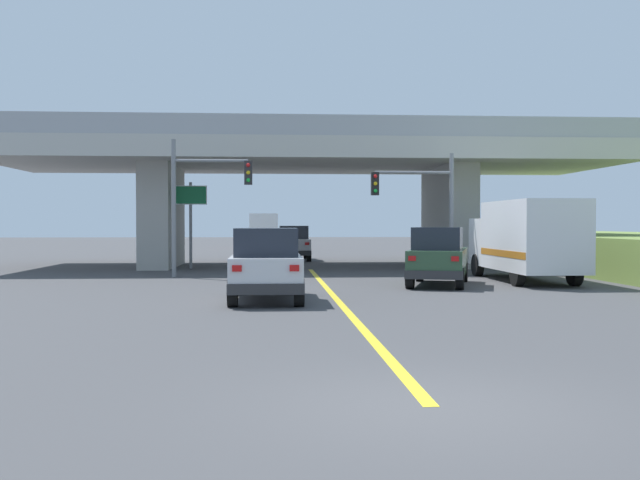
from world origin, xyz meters
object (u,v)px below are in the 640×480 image
object	(u,v)px
box_truck	(526,239)
traffic_signal_farside	(201,191)
sedan_oncoming	(293,243)
suv_crossing	(438,256)
traffic_signal_nearside	(423,199)
semi_truck_distant	(264,230)
highway_sign	(191,206)
suv_lead	(266,264)

from	to	relation	value
box_truck	traffic_signal_farside	world-z (taller)	traffic_signal_farside
box_truck	sedan_oncoming	size ratio (longest dim) A/B	1.53
suv_crossing	traffic_signal_nearside	distance (m)	5.80
traffic_signal_nearside	semi_truck_distant	size ratio (longest dim) A/B	0.79
traffic_signal_nearside	highway_sign	distance (m)	11.19
sedan_oncoming	traffic_signal_farside	distance (m)	14.16
sedan_oncoming	traffic_signal_nearside	size ratio (longest dim) A/B	0.92
traffic_signal_nearside	semi_truck_distant	xyz separation A→B (m)	(-6.88, 32.48, -1.63)
suv_lead	box_truck	world-z (taller)	box_truck
traffic_signal_nearside	highway_sign	world-z (taller)	traffic_signal_nearside
semi_truck_distant	traffic_signal_farside	bearing A→B (deg)	-93.90
traffic_signal_farside	semi_truck_distant	distance (m)	33.25
suv_lead	suv_crossing	size ratio (longest dim) A/B	0.92
suv_lead	highway_sign	world-z (taller)	highway_sign
sedan_oncoming	highway_sign	distance (m)	9.64
traffic_signal_farside	semi_truck_distant	size ratio (longest dim) A/B	0.85
suv_lead	traffic_signal_nearside	xyz separation A→B (m)	(6.48, 10.02, 2.18)
suv_lead	suv_crossing	xyz separation A→B (m)	(5.92, 4.67, -0.00)
semi_truck_distant	traffic_signal_nearside	bearing A→B (deg)	-78.03
sedan_oncoming	semi_truck_distant	bearing A→B (deg)	95.41
suv_lead	semi_truck_distant	size ratio (longest dim) A/B	0.68
traffic_signal_farside	semi_truck_distant	world-z (taller)	traffic_signal_farside
box_truck	traffic_signal_farside	size ratio (longest dim) A/B	1.30
suv_lead	semi_truck_distant	world-z (taller)	semi_truck_distant
suv_lead	box_truck	distance (m)	11.39
traffic_signal_farside	highway_sign	xyz separation A→B (m)	(-0.98, 5.39, -0.45)
sedan_oncoming	suv_crossing	bearing A→B (deg)	-76.13
suv_crossing	highway_sign	bearing A→B (deg)	150.60
box_truck	traffic_signal_nearside	distance (m)	5.18
sedan_oncoming	semi_truck_distant	world-z (taller)	semi_truck_distant
suv_crossing	traffic_signal_nearside	size ratio (longest dim) A/B	0.94
traffic_signal_farside	semi_truck_distant	bearing A→B (deg)	86.10
suv_lead	traffic_signal_nearside	size ratio (longest dim) A/B	0.86
suv_crossing	traffic_signal_nearside	xyz separation A→B (m)	(0.56, 5.35, 2.18)
semi_truck_distant	sedan_oncoming	bearing A→B (deg)	-84.59
suv_lead	traffic_signal_farside	bearing A→B (deg)	105.86
box_truck	sedan_oncoming	world-z (taller)	box_truck
semi_truck_distant	suv_crossing	bearing A→B (deg)	-80.50
traffic_signal_farside	box_truck	bearing A→B (deg)	-14.68
box_truck	semi_truck_distant	distance (m)	37.66
sedan_oncoming	semi_truck_distant	distance (m)	19.90
suv_crossing	highway_sign	size ratio (longest dim) A/B	1.16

